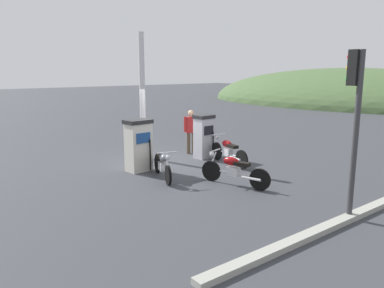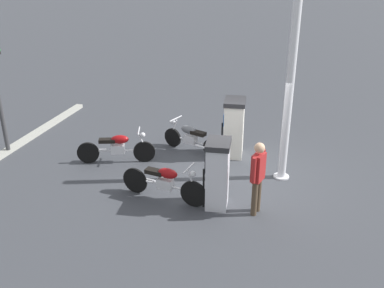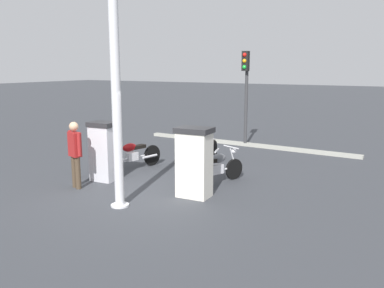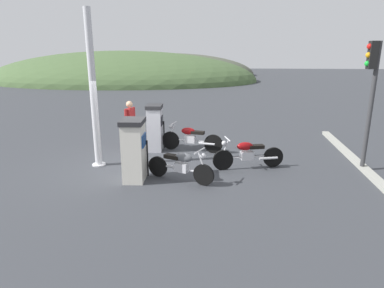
% 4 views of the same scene
% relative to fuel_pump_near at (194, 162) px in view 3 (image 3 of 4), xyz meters
% --- Properties ---
extents(ground_plane, '(120.00, 120.00, 0.00)m').
position_rel_fuel_pump_near_xyz_m(ground_plane, '(-0.19, 1.39, -0.83)').
color(ground_plane, '#383A3F').
extents(fuel_pump_near, '(0.63, 0.85, 1.64)m').
position_rel_fuel_pump_near_xyz_m(fuel_pump_near, '(0.00, 0.00, 0.00)').
color(fuel_pump_near, silver).
rests_on(fuel_pump_near, ground).
extents(fuel_pump_far, '(0.57, 0.73, 1.58)m').
position_rel_fuel_pump_near_xyz_m(fuel_pump_far, '(0.00, 2.77, -0.03)').
color(fuel_pump_far, silver).
rests_on(fuel_pump_far, ground).
extents(motorcycle_near_pump, '(1.82, 0.92, 0.92)m').
position_rel_fuel_pump_near_xyz_m(motorcycle_near_pump, '(1.22, 0.05, -0.40)').
color(motorcycle_near_pump, black).
rests_on(motorcycle_near_pump, ground).
extents(motorcycle_far_pump, '(2.12, 0.73, 0.96)m').
position_rel_fuel_pump_near_xyz_m(motorcycle_far_pump, '(1.21, 2.79, -0.36)').
color(motorcycle_far_pump, black).
rests_on(motorcycle_far_pump, ground).
extents(motorcycle_extra, '(2.07, 0.75, 0.94)m').
position_rel_fuel_pump_near_xyz_m(motorcycle_extra, '(3.02, 1.18, -0.39)').
color(motorcycle_extra, black).
rests_on(motorcycle_extra, ground).
extents(attendant_person, '(0.30, 0.57, 1.68)m').
position_rel_fuel_pump_near_xyz_m(attendant_person, '(-0.88, 2.90, 0.13)').
color(attendant_person, '#473828').
rests_on(attendant_person, ground).
extents(roadside_traffic_light, '(0.38, 0.24, 3.56)m').
position_rel_fuel_pump_near_xyz_m(roadside_traffic_light, '(6.23, 1.33, 1.61)').
color(roadside_traffic_light, '#38383A').
rests_on(roadside_traffic_light, ground).
extents(canopy_support_pole, '(0.40, 0.40, 4.45)m').
position_rel_fuel_pump_near_xyz_m(canopy_support_pole, '(-1.40, 1.08, 1.32)').
color(canopy_support_pole, silver).
rests_on(canopy_support_pole, ground).
extents(road_edge_kerb, '(0.60, 8.63, 0.12)m').
position_rel_fuel_pump_near_xyz_m(road_edge_kerb, '(6.36, 1.39, -0.77)').
color(road_edge_kerb, '#9E9E93').
rests_on(road_edge_kerb, ground).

